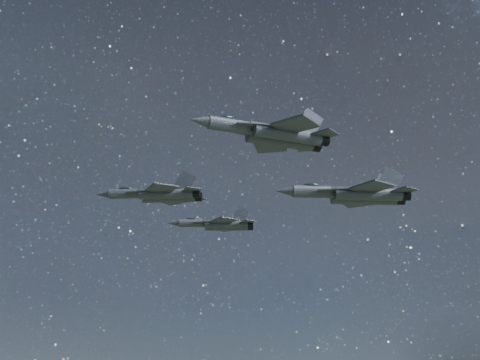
{
  "coord_description": "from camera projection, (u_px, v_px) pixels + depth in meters",
  "views": [
    {
      "loc": [
        -5.48,
        -74.37,
        122.02
      ],
      "look_at": [
        -1.53,
        1.06,
        146.37
      ],
      "focal_mm": 42.0,
      "sensor_mm": 36.0,
      "label": 1
    }
  ],
  "objects": [
    {
      "name": "jet_left",
      "position": [
        219.0,
        224.0,
        94.82
      ],
      "size": [
        15.15,
        10.72,
        3.84
      ],
      "rotation": [
        0.0,
        0.0,
        -0.06
      ],
      "color": "#343941"
    },
    {
      "name": "jet_lead",
      "position": [
        159.0,
        194.0,
        83.48
      ],
      "size": [
        16.86,
        11.74,
        4.24
      ],
      "rotation": [
        0.0,
        0.0,
        -0.13
      ],
      "color": "#343941"
    },
    {
      "name": "jet_slot",
      "position": [
        355.0,
        194.0,
        76.95
      ],
      "size": [
        18.98,
        13.53,
        4.84
      ],
      "rotation": [
        0.0,
        0.0,
        0.02
      ],
      "color": "#343941"
    },
    {
      "name": "jet_right",
      "position": [
        273.0,
        134.0,
        60.41
      ],
      "size": [
        16.33,
        10.96,
        4.13
      ],
      "rotation": [
        0.0,
        0.0,
        0.32
      ],
      "color": "#343941"
    }
  ]
}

